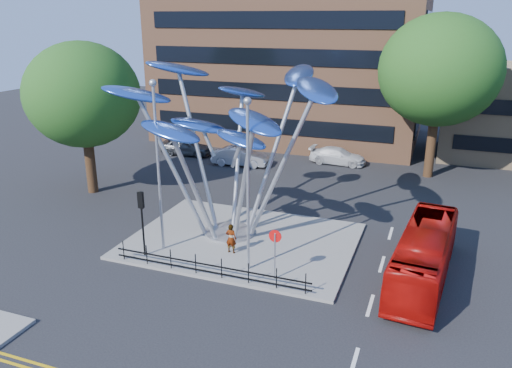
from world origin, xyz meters
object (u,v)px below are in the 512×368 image
at_px(tree_right, 440,71).
at_px(parked_car_right, 338,156).
at_px(traffic_light_island, 142,210).
at_px(pedestrian, 231,238).
at_px(street_lamp_right, 248,171).
at_px(parked_car_mid, 240,156).
at_px(tree_left, 83,95).
at_px(parked_car_left, 187,146).
at_px(leaf_sculpture, 228,114).
at_px(no_entry_sign_island, 275,246).
at_px(street_lamp_left, 157,153).
at_px(red_bus, 424,255).

bearing_deg(tree_right, parked_car_right, 172.16).
xyz_separation_m(traffic_light_island, pedestrian, (4.04, 1.81, -1.67)).
distance_m(tree_right, street_lamp_right, 20.64).
xyz_separation_m(traffic_light_island, parked_car_mid, (-1.74, 17.22, -1.85)).
xyz_separation_m(tree_left, parked_car_right, (14.74, 13.00, -6.12)).
xyz_separation_m(tree_left, parked_car_left, (1.55, 11.14, -6.00)).
bearing_deg(street_lamp_right, tree_left, 154.23).
height_order(tree_right, traffic_light_island, tree_right).
bearing_deg(leaf_sculpture, parked_car_right, 80.25).
distance_m(no_entry_sign_island, parked_car_mid, 19.33).
bearing_deg(street_lamp_left, parked_car_left, 114.25).
xyz_separation_m(no_entry_sign_island, pedestrian, (-2.96, 1.79, -0.87)).
relative_size(leaf_sculpture, parked_car_mid, 2.73).
relative_size(tree_left, parked_car_right, 2.21).
height_order(tree_right, red_bus, tree_right).
bearing_deg(parked_car_right, red_bus, -153.89).
height_order(leaf_sculpture, parked_car_right, leaf_sculpture).
relative_size(tree_left, no_entry_sign_island, 4.21).
xyz_separation_m(no_entry_sign_island, parked_car_mid, (-8.74, 17.20, -1.05)).
bearing_deg(no_entry_sign_island, street_lamp_left, 171.39).
bearing_deg(street_lamp_right, parked_car_left, 125.52).
height_order(street_lamp_left, parked_car_mid, street_lamp_left).
distance_m(street_lamp_right, no_entry_sign_island, 3.64).
bearing_deg(red_bus, parked_car_right, 118.54).
distance_m(tree_left, parked_car_right, 20.58).
relative_size(leaf_sculpture, street_lamp_left, 1.45).
relative_size(leaf_sculpture, red_bus, 1.41).
bearing_deg(leaf_sculpture, tree_left, 164.45).
distance_m(traffic_light_island, parked_car_left, 20.16).
xyz_separation_m(street_lamp_right, pedestrian, (-1.46, 1.31, -4.15)).
height_order(tree_left, street_lamp_right, tree_left).
distance_m(no_entry_sign_island, pedestrian, 3.57).
distance_m(street_lamp_right, parked_car_left, 22.70).
distance_m(red_bus, pedestrian, 9.43).
xyz_separation_m(street_lamp_right, red_bus, (7.93, 2.14, -3.84)).
bearing_deg(tree_left, red_bus, -12.22).
bearing_deg(street_lamp_right, pedestrian, 138.18).
distance_m(no_entry_sign_island, parked_car_right, 20.55).
bearing_deg(parked_car_mid, street_lamp_left, -177.83).
bearing_deg(parked_car_left, traffic_light_island, -161.02).
bearing_deg(red_bus, tree_left, 173.02).
bearing_deg(leaf_sculpture, parked_car_left, 125.67).
xyz_separation_m(street_lamp_left, parked_car_right, (5.24, 19.50, -4.68)).
distance_m(tree_left, pedestrian, 15.39).
height_order(tree_right, street_lamp_right, tree_right).
relative_size(traffic_light_island, pedestrian, 2.16).
distance_m(tree_right, red_bus, 18.18).
distance_m(no_entry_sign_island, parked_car_left, 23.60).
bearing_deg(tree_right, street_lamp_right, -111.54).
bearing_deg(street_lamp_right, parked_car_mid, 113.42).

